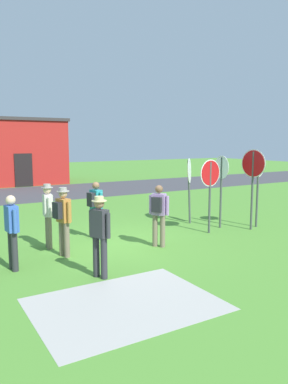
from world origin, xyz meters
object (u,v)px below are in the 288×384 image
Objects in this scene: person_holding_notes at (12,228)px; person_in_dark_shirt at (48,212)px; stop_sign_nearest at (253,174)px; person_on_left at (159,211)px; stop_sign_far_back at (210,183)px; person_in_teal at (100,232)px; person_near_signs at (63,217)px; person_with_sunhat at (96,206)px; stop_sign_center_cluster at (221,179)px; stop_sign_leaning_left at (189,179)px; stop_sign_low_front at (258,179)px.

person_in_dark_shirt is at bearing 47.66° from person_holding_notes.
stop_sign_nearest is 3.78m from person_on_left.
stop_sign_far_back reaches higher than person_on_left.
stop_sign_nearest is 1.54× the size of person_on_left.
person_in_teal reaches higher than person_holding_notes.
person_with_sunhat is at bearing 39.87° from person_near_signs.
person_on_left is (3.79, -0.12, 0.03)m from person_holding_notes.
person_near_signs is at bearing 168.98° from person_on_left.
stop_sign_nearest reaches higher than stop_sign_center_cluster.
stop_sign_leaning_left reaches higher than person_with_sunhat.
person_in_dark_shirt is at bearing -174.35° from stop_sign_leaning_left.
stop_sign_center_cluster is at bearing -5.75° from person_in_dark_shirt.
person_holding_notes is at bearing -163.96° from stop_sign_leaning_left.
person_with_sunhat is 1.98m from person_on_left.
stop_sign_low_front is 6.85m from person_in_dark_shirt.
stop_sign_leaning_left reaches higher than person_near_signs.
stop_sign_nearest reaches higher than stop_sign_far_back.
person_in_dark_shirt is 1.03× the size of person_with_sunhat.
stop_sign_leaning_left is 5.18m from person_in_dark_shirt.
person_in_teal is at bearing -44.27° from person_holding_notes.
stop_sign_center_cluster is at bearing 15.89° from person_on_left.
stop_sign_center_cluster reaches higher than person_holding_notes.
person_near_signs is (-6.18, 0.35, -0.81)m from stop_sign_nearest.
stop_sign_leaning_left reaches higher than person_in_dark_shirt.
person_near_signs is 1.03× the size of person_with_sunhat.
person_in_teal is 2.67m from person_on_left.
stop_sign_nearest is 7.52m from person_holding_notes.
person_with_sunhat is (1.46, 0.21, -0.00)m from person_in_dark_shirt.
person_with_sunhat is (-3.35, 1.14, -0.61)m from stop_sign_far_back.
stop_sign_nearest is 1.50× the size of person_in_dark_shirt.
stop_sign_center_cluster is 1.05× the size of stop_sign_leaning_left.
person_in_teal is (-4.84, -3.24, -0.59)m from stop_sign_leaning_left.
person_near_signs is (-0.18, 1.80, 0.03)m from person_in_teal.
stop_sign_center_cluster is at bearing 3.85° from person_near_signs.
stop_sign_low_front is (1.62, -1.60, 0.04)m from stop_sign_leaning_left.
stop_sign_nearest reaches higher than person_near_signs.
stop_sign_far_back is 1.36× the size of person_holding_notes.
person_in_teal is 2.05m from person_holding_notes.
person_holding_notes and person_on_left have the same top height.
person_holding_notes is (-6.31, -1.81, -0.62)m from stop_sign_leaning_left.
person_in_teal is at bearing -165.71° from stop_sign_low_front.
person_in_teal is 1.00× the size of person_near_signs.
stop_sign_far_back is 4.94m from person_in_dark_shirt.
person_in_dark_shirt reaches higher than person_on_left.
stop_sign_center_cluster is 6.87m from person_holding_notes.
stop_sign_leaning_left is at bearing 123.01° from stop_sign_nearest.
person_with_sunhat is at bearing 166.17° from stop_sign_low_front.
stop_sign_nearest is 5.11m from person_with_sunhat.
person_in_teal is at bearing -111.98° from person_with_sunhat.
stop_sign_nearest is 1.14× the size of stop_sign_leaning_left.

